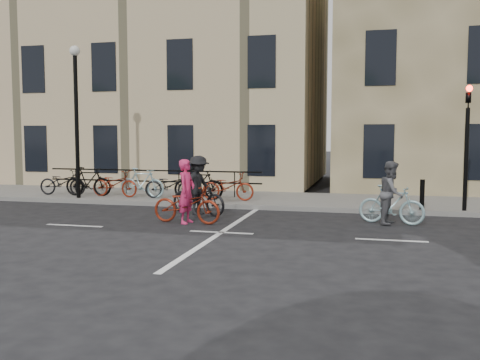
% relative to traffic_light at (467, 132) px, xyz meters
% --- Properties ---
extents(ground, '(120.00, 120.00, 0.00)m').
position_rel_traffic_light_xyz_m(ground, '(-6.20, -4.34, -2.45)').
color(ground, black).
rests_on(ground, ground).
extents(sidewalk, '(46.00, 4.00, 0.15)m').
position_rel_traffic_light_xyz_m(sidewalk, '(-10.20, 1.66, -2.38)').
color(sidewalk, slate).
rests_on(sidewalk, ground).
extents(building_west, '(20.00, 10.00, 10.00)m').
position_rel_traffic_light_xyz_m(building_west, '(-15.20, 8.66, 2.70)').
color(building_west, tan).
rests_on(building_west, sidewalk).
extents(traffic_light, '(0.18, 0.30, 3.90)m').
position_rel_traffic_light_xyz_m(traffic_light, '(0.00, 0.00, 0.00)').
color(traffic_light, black).
rests_on(traffic_light, sidewalk).
extents(lamp_post, '(0.36, 0.36, 5.28)m').
position_rel_traffic_light_xyz_m(lamp_post, '(-12.70, 0.06, 1.04)').
color(lamp_post, black).
rests_on(lamp_post, sidewalk).
extents(bollard_east, '(0.14, 0.14, 0.90)m').
position_rel_traffic_light_xyz_m(bollard_east, '(-1.20, -0.09, -1.85)').
color(bollard_east, black).
rests_on(bollard_east, sidewalk).
extents(parked_bikes, '(8.30, 1.23, 1.05)m').
position_rel_traffic_light_xyz_m(parked_bikes, '(-10.55, 0.70, -1.81)').
color(parked_bikes, black).
rests_on(parked_bikes, sidewalk).
extents(cyclist_pink, '(2.00, 0.88, 1.72)m').
position_rel_traffic_light_xyz_m(cyclist_pink, '(-7.48, -3.24, -1.86)').
color(cyclist_pink, maroon).
rests_on(cyclist_pink, ground).
extents(cyclist_grey, '(1.81, 0.94, 1.68)m').
position_rel_traffic_light_xyz_m(cyclist_grey, '(-2.14, -2.06, -1.77)').
color(cyclist_grey, '#96BEC4').
rests_on(cyclist_grey, ground).
extents(cyclist_dark, '(2.09, 1.38, 1.76)m').
position_rel_traffic_light_xyz_m(cyclist_dark, '(-7.66, -1.71, -1.76)').
color(cyclist_dark, black).
rests_on(cyclist_dark, ground).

